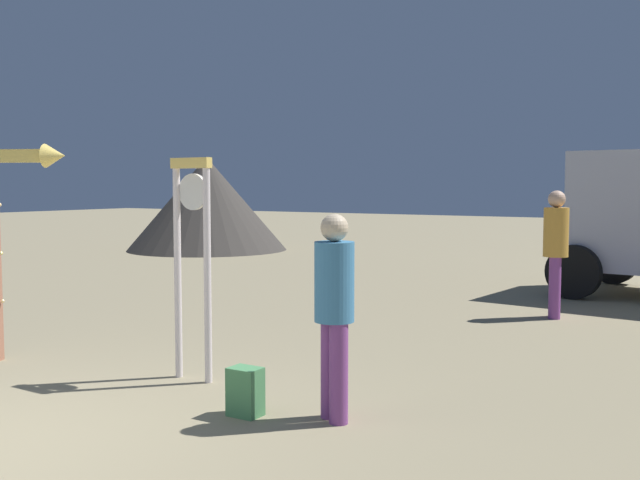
{
  "coord_description": "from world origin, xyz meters",
  "views": [
    {
      "loc": [
        4.9,
        -2.94,
        1.89
      ],
      "look_at": [
        0.06,
        4.91,
        1.2
      ],
      "focal_mm": 41.35,
      "sensor_mm": 36.0,
      "label": 1
    }
  ],
  "objects_px": {
    "person_near_clock": "(334,306)",
    "backpack": "(246,392)",
    "dome_tent": "(207,204)",
    "arrow_sign": "(16,206)",
    "standing_clock": "(192,246)",
    "person_distant": "(556,247)"
  },
  "relations": [
    {
      "from": "person_distant",
      "to": "dome_tent",
      "type": "height_order",
      "value": "dome_tent"
    },
    {
      "from": "standing_clock",
      "to": "person_distant",
      "type": "bearing_deg",
      "value": 67.74
    },
    {
      "from": "person_near_clock",
      "to": "dome_tent",
      "type": "xyz_separation_m",
      "value": [
        -11.07,
        11.49,
        0.42
      ]
    },
    {
      "from": "standing_clock",
      "to": "backpack",
      "type": "relative_size",
      "value": 5.37
    },
    {
      "from": "backpack",
      "to": "person_near_clock",
      "type": "bearing_deg",
      "value": 21.54
    },
    {
      "from": "dome_tent",
      "to": "backpack",
      "type": "bearing_deg",
      "value": -48.54
    },
    {
      "from": "person_distant",
      "to": "dome_tent",
      "type": "relative_size",
      "value": 0.39
    },
    {
      "from": "arrow_sign",
      "to": "backpack",
      "type": "xyz_separation_m",
      "value": [
        3.21,
        -0.22,
        -1.47
      ]
    },
    {
      "from": "standing_clock",
      "to": "person_near_clock",
      "type": "relative_size",
      "value": 1.29
    },
    {
      "from": "arrow_sign",
      "to": "dome_tent",
      "type": "xyz_separation_m",
      "value": [
        -7.17,
        11.54,
        -0.32
      ]
    },
    {
      "from": "person_near_clock",
      "to": "backpack",
      "type": "relative_size",
      "value": 4.16
    },
    {
      "from": "arrow_sign",
      "to": "person_near_clock",
      "type": "bearing_deg",
      "value": 0.7
    },
    {
      "from": "standing_clock",
      "to": "backpack",
      "type": "bearing_deg",
      "value": -29.48
    },
    {
      "from": "person_near_clock",
      "to": "person_distant",
      "type": "distance_m",
      "value": 5.6
    },
    {
      "from": "person_near_clock",
      "to": "backpack",
      "type": "bearing_deg",
      "value": -158.46
    },
    {
      "from": "person_near_clock",
      "to": "backpack",
      "type": "distance_m",
      "value": 1.04
    },
    {
      "from": "backpack",
      "to": "person_distant",
      "type": "relative_size",
      "value": 0.22
    },
    {
      "from": "person_distant",
      "to": "standing_clock",
      "type": "bearing_deg",
      "value": -112.26
    },
    {
      "from": "person_near_clock",
      "to": "dome_tent",
      "type": "relative_size",
      "value": 0.36
    },
    {
      "from": "person_near_clock",
      "to": "backpack",
      "type": "height_order",
      "value": "person_near_clock"
    },
    {
      "from": "person_near_clock",
      "to": "arrow_sign",
      "type": "bearing_deg",
      "value": -179.3
    },
    {
      "from": "dome_tent",
      "to": "arrow_sign",
      "type": "bearing_deg",
      "value": -58.12
    }
  ]
}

